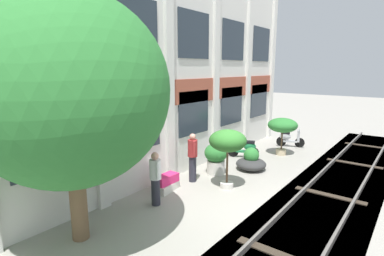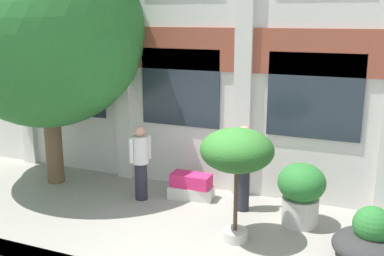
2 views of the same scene
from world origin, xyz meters
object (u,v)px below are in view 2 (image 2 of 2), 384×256
at_px(broadleaf_tree, 45,36).
at_px(resident_watching_tracks, 140,161).
at_px(potted_plant_square_trough, 191,187).
at_px(potted_plant_wide_bowl, 370,241).
at_px(resident_by_doorway, 244,165).
at_px(potted_plant_low_pan, 237,153).
at_px(potted_plant_ribbed_drum, 301,191).

relative_size(broadleaf_tree, resident_watching_tracks, 3.50).
relative_size(potted_plant_square_trough, potted_plant_wide_bowl, 0.84).
height_order(resident_by_doorway, resident_watching_tracks, resident_by_doorway).
bearing_deg(potted_plant_low_pan, potted_plant_square_trough, 134.58).
bearing_deg(potted_plant_square_trough, potted_plant_wide_bowl, -19.03).
relative_size(potted_plant_square_trough, potted_plant_low_pan, 0.50).
bearing_deg(broadleaf_tree, potted_plant_low_pan, -13.56).
bearing_deg(resident_by_doorway, potted_plant_square_trough, -148.99).
bearing_deg(resident_by_doorway, potted_plant_wide_bowl, 15.13).
distance_m(broadleaf_tree, resident_watching_tracks, 3.44).
bearing_deg(potted_plant_low_pan, potted_plant_wide_bowl, 5.25).
bearing_deg(potted_plant_ribbed_drum, resident_by_doorway, 169.46).
xyz_separation_m(potted_plant_square_trough, potted_plant_ribbed_drum, (2.35, -0.38, 0.40)).
bearing_deg(potted_plant_wide_bowl, potted_plant_square_trough, 160.97).
height_order(potted_plant_ribbed_drum, resident_watching_tracks, resident_watching_tracks).
xyz_separation_m(potted_plant_wide_bowl, resident_watching_tracks, (-4.54, 0.78, 0.53)).
xyz_separation_m(potted_plant_square_trough, resident_by_doorway, (1.18, -0.17, 0.68)).
height_order(broadleaf_tree, potted_plant_low_pan, broadleaf_tree).
distance_m(broadleaf_tree, potted_plant_ribbed_drum, 6.27).
bearing_deg(resident_watching_tracks, broadleaf_tree, -156.08).
distance_m(potted_plant_low_pan, resident_by_doorway, 1.44).
height_order(potted_plant_square_trough, potted_plant_ribbed_drum, potted_plant_ribbed_drum).
relative_size(potted_plant_ribbed_drum, resident_watching_tracks, 0.74).
xyz_separation_m(potted_plant_square_trough, potted_plant_wide_bowl, (3.58, -1.24, 0.07)).
bearing_deg(resident_watching_tracks, resident_by_doorway, 35.42).
bearing_deg(broadleaf_tree, potted_plant_wide_bowl, -7.76).
distance_m(broadleaf_tree, potted_plant_wide_bowl, 7.59).
relative_size(broadleaf_tree, resident_by_doorway, 3.22).
relative_size(potted_plant_wide_bowl, potted_plant_low_pan, 0.59).
height_order(broadleaf_tree, resident_by_doorway, broadleaf_tree).
height_order(potted_plant_square_trough, resident_by_doorway, resident_by_doorway).
bearing_deg(potted_plant_square_trough, resident_by_doorway, -8.09).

